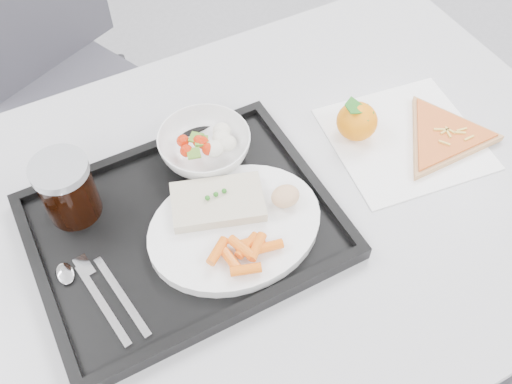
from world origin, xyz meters
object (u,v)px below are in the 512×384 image
cola_glass (67,188)px  pizza_slice (444,136)px  table (253,229)px  tray (184,228)px  dinner_plate (235,227)px  salad_bowl (205,146)px  tangerine (357,121)px  chair (58,68)px

cola_glass → pizza_slice: bearing=-13.4°
table → tray: 0.14m
tray → table: bearing=-3.7°
table → dinner_plate: (-0.05, -0.04, 0.09)m
salad_bowl → cola_glass: 0.23m
cola_glass → table: bearing=-24.3°
dinner_plate → salad_bowl: bearing=81.5°
salad_bowl → pizza_slice: size_ratio=0.49×
table → salad_bowl: salad_bowl is taller
table → tangerine: size_ratio=16.03×
pizza_slice → dinner_plate: bearing=-179.3°
dinner_plate → tangerine: (0.28, 0.09, 0.01)m
tray → pizza_slice: 0.48m
pizza_slice → table: bearing=175.0°
chair → tray: 0.77m
chair → tray: chair is taller
cola_glass → pizza_slice: 0.63m
cola_glass → tangerine: cola_glass is taller
salad_bowl → cola_glass: size_ratio=1.41×
tangerine → pizza_slice: bearing=-32.7°
chair → dinner_plate: size_ratio=3.44×
pizza_slice → tray: bearing=175.3°
dinner_plate → pizza_slice: bearing=0.7°
table → salad_bowl: (-0.03, 0.12, 0.11)m
cola_glass → tangerine: bearing=-7.3°
chair → pizza_slice: 0.96m
chair → dinner_plate: (0.12, -0.78, 0.24)m
table → tray: size_ratio=2.67×
salad_bowl → pizza_slice: bearing=-21.5°
cola_glass → tangerine: 0.49m
table → chair: bearing=102.5°
dinner_plate → tangerine: bearing=17.5°
pizza_slice → salad_bowl: bearing=158.5°
table → chair: chair is taller
chair → pizza_slice: (0.52, -0.77, 0.22)m
tray → dinner_plate: 0.08m
salad_bowl → cola_glass: bearing=-178.3°
salad_bowl → tray: bearing=-128.2°
pizza_slice → chair: bearing=124.2°
salad_bowl → tangerine: 0.27m
dinner_plate → tangerine: 0.29m
salad_bowl → cola_glass: (-0.23, -0.01, 0.03)m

